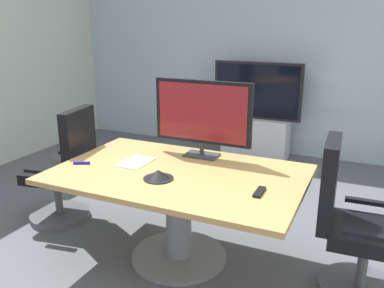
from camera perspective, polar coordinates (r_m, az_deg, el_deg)
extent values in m
plane|color=#515459|center=(3.43, -1.72, -15.35)|extent=(7.31, 7.31, 0.00)
cube|color=#9EB2B7|center=(5.83, 11.96, 12.35)|extent=(6.31, 0.10, 2.80)
cube|color=#B2894C|center=(3.08, -1.94, -4.25)|extent=(1.87, 1.19, 0.04)
cylinder|color=slate|center=(3.24, -1.87, -10.36)|extent=(0.20, 0.20, 0.70)
cylinder|color=slate|center=(3.40, -1.82, -15.36)|extent=(0.76, 0.76, 0.03)
cylinder|color=#4C4C51|center=(4.18, -17.97, -9.48)|extent=(0.56, 0.56, 0.06)
cylinder|color=#4C4C51|center=(4.10, -18.23, -6.84)|extent=(0.07, 0.07, 0.36)
cube|color=black|center=(4.02, -18.52, -3.96)|extent=(0.55, 0.55, 0.10)
cube|color=black|center=(3.77, -15.57, 0.26)|extent=(0.16, 0.46, 0.60)
cube|color=black|center=(4.17, -16.49, -1.25)|extent=(0.28, 0.09, 0.03)
cube|color=black|center=(3.77, -20.60, -3.61)|extent=(0.28, 0.09, 0.03)
cylinder|color=#4C4C51|center=(3.25, 22.36, -18.21)|extent=(0.56, 0.56, 0.06)
cylinder|color=#4C4C51|center=(3.14, 22.80, -15.04)|extent=(0.07, 0.07, 0.36)
cube|color=black|center=(3.03, 23.28, -11.49)|extent=(0.50, 0.50, 0.10)
cube|color=black|center=(2.89, 18.70, -5.13)|extent=(0.11, 0.46, 0.60)
cube|color=black|center=(2.74, 23.20, -11.71)|extent=(0.28, 0.06, 0.03)
cube|color=black|center=(3.21, 23.13, -7.44)|extent=(0.28, 0.06, 0.03)
cube|color=#333338|center=(3.42, 1.37, -1.57)|extent=(0.28, 0.18, 0.02)
cylinder|color=#333338|center=(3.41, 1.38, -0.65)|extent=(0.04, 0.04, 0.10)
cube|color=black|center=(3.34, 1.50, 4.49)|extent=(0.84, 0.04, 0.52)
cube|color=maroon|center=(3.32, 1.36, 4.43)|extent=(0.77, 0.01, 0.47)
cube|color=#B7BABC|center=(5.73, 8.88, 0.96)|extent=(0.90, 0.36, 0.55)
cube|color=black|center=(5.57, 9.13, 7.40)|extent=(1.20, 0.06, 0.76)
cube|color=black|center=(5.54, 9.03, 7.35)|extent=(1.12, 0.01, 0.69)
cone|color=black|center=(2.94, -4.74, -4.26)|extent=(0.19, 0.19, 0.07)
cylinder|color=black|center=(2.95, -4.72, -4.82)|extent=(0.22, 0.22, 0.01)
cube|color=black|center=(2.74, 9.42, -6.63)|extent=(0.05, 0.17, 0.02)
cube|color=#1919A5|center=(3.35, -15.20, -2.58)|extent=(0.13, 0.07, 0.02)
cube|color=white|center=(3.30, -7.91, -2.51)|extent=(0.22, 0.30, 0.01)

